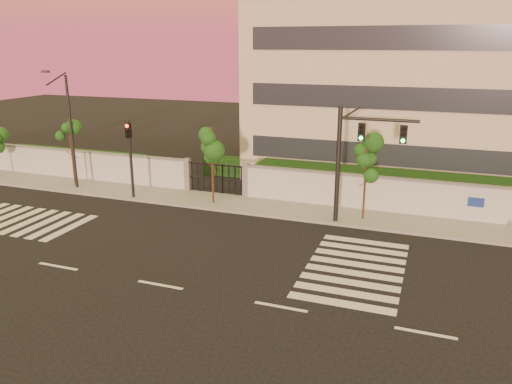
% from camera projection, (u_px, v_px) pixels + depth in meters
% --- Properties ---
extents(ground, '(120.00, 120.00, 0.00)m').
position_uv_depth(ground, '(160.00, 285.00, 19.74)').
color(ground, black).
rests_on(ground, ground).
extents(sidewalk, '(60.00, 3.00, 0.15)m').
position_uv_depth(sidewalk, '(253.00, 206.00, 29.17)').
color(sidewalk, gray).
rests_on(sidewalk, ground).
extents(perimeter_wall, '(60.00, 0.36, 2.20)m').
position_uv_depth(perimeter_wall, '(263.00, 183.00, 30.20)').
color(perimeter_wall, silver).
rests_on(perimeter_wall, ground).
extents(hedge_row, '(41.00, 4.25, 1.80)m').
position_uv_depth(hedge_row, '(292.00, 178.00, 32.39)').
color(hedge_row, '#103813').
rests_on(hedge_row, ground).
extents(institutional_building, '(24.40, 12.40, 12.25)m').
position_uv_depth(institutional_building, '(430.00, 89.00, 34.82)').
color(institutional_building, beige).
rests_on(institutional_building, ground).
extents(road_markings, '(57.00, 7.62, 0.02)m').
position_uv_depth(road_markings, '(172.00, 245.00, 23.64)').
color(road_markings, silver).
rests_on(road_markings, ground).
extents(street_tree_c, '(1.34, 1.07, 4.57)m').
position_uv_depth(street_tree_c, '(71.00, 137.00, 32.29)').
color(street_tree_c, '#382314').
rests_on(street_tree_c, ground).
extents(street_tree_d, '(1.49, 1.19, 4.64)m').
position_uv_depth(street_tree_d, '(212.00, 148.00, 28.58)').
color(street_tree_d, '#382314').
rests_on(street_tree_d, ground).
extents(street_tree_e, '(1.35, 1.08, 4.69)m').
position_uv_depth(street_tree_e, '(367.00, 158.00, 25.89)').
color(street_tree_e, '#382314').
rests_on(street_tree_e, ground).
extents(traffic_signal_main, '(3.93, 0.38, 6.22)m').
position_uv_depth(traffic_signal_main, '(354.00, 152.00, 25.14)').
color(traffic_signal_main, black).
rests_on(traffic_signal_main, ground).
extents(traffic_signal_secondary, '(0.38, 0.36, 4.92)m').
position_uv_depth(traffic_signal_secondary, '(130.00, 149.00, 29.74)').
color(traffic_signal_secondary, black).
rests_on(traffic_signal_secondary, ground).
extents(streetlight_west, '(0.46, 1.85, 7.68)m').
position_uv_depth(streetlight_west, '(69.00, 127.00, 31.38)').
color(streetlight_west, black).
rests_on(streetlight_west, ground).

